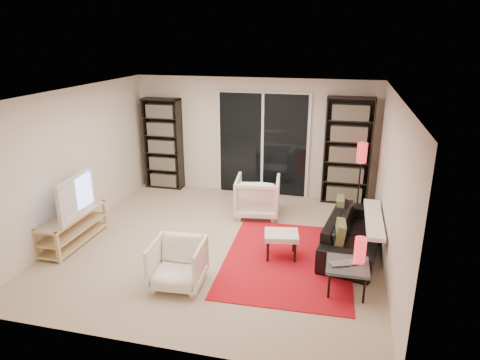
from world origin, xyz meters
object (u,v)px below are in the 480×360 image
armchair_back (258,196)px  ottoman (281,236)px  bookshelf_left (163,144)px  sofa (354,233)px  side_table (347,267)px  bookshelf_right (347,151)px  tv_stand (73,227)px  armchair_front (178,264)px  floor_lamp (361,160)px

armchair_back → ottoman: armchair_back is taller
bookshelf_left → ottoman: bearing=-40.7°
sofa → side_table: bearing=-175.5°
bookshelf_left → bookshelf_right: (3.85, -0.00, 0.07)m
tv_stand → side_table: (4.29, -0.39, 0.10)m
bookshelf_right → sofa: (0.17, -2.06, -0.77)m
ottoman → armchair_front: bearing=-138.5°
armchair_front → sofa: bearing=30.6°
side_table → floor_lamp: (0.18, 2.77, 0.67)m
bookshelf_right → tv_stand: (-4.21, -2.87, -0.79)m
tv_stand → armchair_front: size_ratio=1.98×
floor_lamp → armchair_back: bearing=-162.8°
floor_lamp → ottoman: bearing=-119.0°
armchair_front → side_table: bearing=5.6°
ottoman → tv_stand: bearing=-174.5°
sofa → armchair_front: armchair_front is taller
bookshelf_left → ottoman: size_ratio=3.47×
armchair_back → side_table: 2.75m
bookshelf_left → sofa: size_ratio=1.01×
bookshelf_right → armchair_back: (-1.56, -1.05, -0.68)m
floor_lamp → bookshelf_right: bearing=117.0°
armchair_back → side_table: bearing=119.6°
bookshelf_left → tv_stand: bearing=-97.2°
bookshelf_left → tv_stand: (-0.36, -2.87, -0.71)m
armchair_front → floor_lamp: floor_lamp is taller
bookshelf_left → floor_lamp: bearing=-6.9°
bookshelf_right → floor_lamp: bearing=-63.0°
side_table → armchair_front: bearing=-170.4°
armchair_back → floor_lamp: (1.81, 0.56, 0.66)m
sofa → side_table: size_ratio=3.56×
side_table → floor_lamp: floor_lamp is taller
ottoman → floor_lamp: bearing=61.0°
sofa → ottoman: (-1.06, -0.49, 0.06)m
sofa → floor_lamp: bearing=6.0°
armchair_back → bookshelf_right: bearing=-152.8°
armchair_front → floor_lamp: (2.36, 3.14, 0.71)m
tv_stand → ottoman: tv_stand is taller
ottoman → sofa: bearing=24.9°
bookshelf_right → floor_lamp: (0.25, -0.49, -0.02)m
armchair_front → bookshelf_right: bearing=55.9°
floor_lamp → armchair_front: bearing=-127.0°
bookshelf_left → ottoman: 3.96m
armchair_back → ottoman: bearing=107.2°
bookshelf_right → armchair_front: 4.26m
tv_stand → ottoman: bearing=5.5°
armchair_back → floor_lamp: size_ratio=0.60×
bookshelf_left → side_table: 5.14m
bookshelf_right → sofa: size_ratio=1.08×
bookshelf_left → sofa: (4.02, -2.06, -0.69)m
tv_stand → sofa: (4.38, 0.81, 0.02)m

